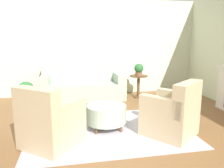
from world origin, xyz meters
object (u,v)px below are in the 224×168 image
Objects in this scene: potted_plant_on_side_table at (139,69)px; armchair_left at (50,123)px; couch at (83,87)px; ottoman_table at (106,114)px; potted_plant_floor at (26,91)px; side_table at (138,83)px; armchair_right at (173,115)px.

armchair_left is at bearing -130.91° from potted_plant_on_side_table.
ottoman_table is (0.28, -2.22, -0.04)m from couch.
potted_plant_floor is (-1.77, 2.10, 0.03)m from ottoman_table.
couch is 2.10× the size of armchair_left.
armchair_left is 1.10m from ottoman_table.
potted_plant_on_side_table reaches higher than armchair_left.
potted_plant_on_side_table is (1.29, 2.08, 0.53)m from ottoman_table.
side_table is at bearing -90.00° from potted_plant_on_side_table.
armchair_right is at bearing -42.76° from potted_plant_floor.
ottoman_table is at bearing 153.81° from armchair_right.
side_table is 3.06m from potted_plant_floor.
potted_plant_floor is (-0.81, 2.61, -0.06)m from armchair_left.
armchair_right is at bearing -95.10° from potted_plant_on_side_table.
armchair_right is 1.91× the size of potted_plant_floor.
couch is 1.50m from potted_plant_floor.
armchair_left is 3.47m from potted_plant_on_side_table.
armchair_right is 3.85m from potted_plant_floor.
potted_plant_floor is at bearing 130.23° from ottoman_table.
potted_plant_on_side_table is (1.56, -0.14, 0.49)m from couch.
armchair_right is at bearing -95.10° from side_table.
armchair_left and armchair_right have the same top height.
ottoman_table is 2.74m from potted_plant_floor.
armchair_right is at bearing -26.19° from ottoman_table.
armchair_left is 1.00× the size of armchair_right.
armchair_right is 1.69× the size of side_table.
couch is at bearing 115.86° from armchair_right.
armchair_left is 1.46× the size of ottoman_table.
ottoman_table is 1.16× the size of side_table.
ottoman_table is at bearing -49.77° from potted_plant_floor.
couch is 3.05m from armchair_right.
potted_plant_on_side_table is 0.60× the size of potted_plant_floor.
armchair_left is 1.91× the size of potted_plant_floor.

